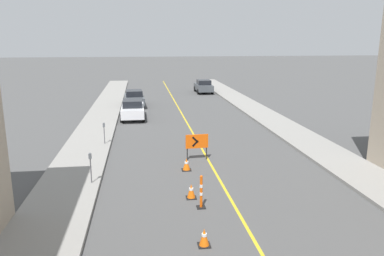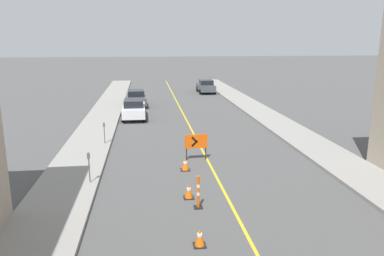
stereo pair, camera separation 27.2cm
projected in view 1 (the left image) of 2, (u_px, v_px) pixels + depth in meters
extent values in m
cube|color=gold|center=(189.00, 126.00, 28.18)|extent=(0.12, 62.89, 0.01)
cube|color=gray|center=(96.00, 127.00, 27.26)|extent=(2.74, 62.89, 0.17)
cube|color=gray|center=(275.00, 122.00, 29.06)|extent=(2.74, 62.89, 0.17)
cube|color=black|center=(204.00, 245.00, 11.77)|extent=(0.40, 0.40, 0.03)
cone|color=orange|center=(204.00, 237.00, 11.70)|extent=(0.32, 0.32, 0.56)
cylinder|color=white|center=(204.00, 235.00, 11.69)|extent=(0.17, 0.17, 0.09)
cube|color=black|center=(191.00, 198.00, 15.32)|extent=(0.42, 0.42, 0.03)
cone|color=orange|center=(191.00, 191.00, 15.25)|extent=(0.34, 0.34, 0.58)
cylinder|color=white|center=(191.00, 189.00, 15.23)|extent=(0.17, 0.17, 0.09)
cube|color=black|center=(186.00, 170.00, 18.59)|extent=(0.46, 0.46, 0.03)
cone|color=orange|center=(186.00, 164.00, 18.52)|extent=(0.37, 0.37, 0.59)
cylinder|color=white|center=(186.00, 163.00, 18.51)|extent=(0.19, 0.19, 0.09)
cube|color=black|center=(201.00, 207.00, 14.43)|extent=(0.34, 0.34, 0.04)
cylinder|color=#EF560C|center=(201.00, 192.00, 14.29)|extent=(0.10, 0.10, 1.20)
cylinder|color=white|center=(201.00, 194.00, 14.31)|extent=(0.12, 0.12, 0.12)
cylinder|color=white|center=(201.00, 186.00, 14.23)|extent=(0.12, 0.12, 0.12)
sphere|color=#EF560C|center=(201.00, 177.00, 14.15)|extent=(0.12, 0.12, 0.12)
cube|color=#EF560C|center=(197.00, 141.00, 19.97)|extent=(1.23, 0.15, 0.75)
cube|color=black|center=(195.00, 140.00, 19.89)|extent=(0.36, 0.04, 0.36)
cube|color=black|center=(195.00, 143.00, 19.94)|extent=(0.36, 0.04, 0.36)
cylinder|color=black|center=(187.00, 154.00, 20.06)|extent=(0.06, 0.06, 0.65)
cylinder|color=black|center=(206.00, 154.00, 20.20)|extent=(0.06, 0.06, 0.65)
cube|color=silver|center=(133.00, 110.00, 30.57)|extent=(1.83, 4.31, 0.72)
cube|color=black|center=(132.00, 103.00, 30.22)|extent=(1.55, 1.95, 0.55)
cylinder|color=black|center=(123.00, 112.00, 31.83)|extent=(0.23, 0.64, 0.64)
cylinder|color=black|center=(143.00, 111.00, 32.05)|extent=(0.23, 0.64, 0.64)
cylinder|color=black|center=(122.00, 118.00, 29.26)|extent=(0.23, 0.64, 0.64)
cylinder|color=black|center=(144.00, 118.00, 29.48)|extent=(0.23, 0.64, 0.64)
cube|color=#474C51|center=(134.00, 99.00, 36.30)|extent=(2.04, 4.40, 0.72)
cube|color=black|center=(134.00, 93.00, 35.95)|extent=(1.64, 2.02, 0.55)
cylinder|color=black|center=(126.00, 101.00, 37.56)|extent=(0.26, 0.65, 0.64)
cylinder|color=black|center=(143.00, 101.00, 37.78)|extent=(0.26, 0.65, 0.64)
cylinder|color=black|center=(125.00, 105.00, 34.99)|extent=(0.26, 0.65, 0.64)
cylinder|color=black|center=(143.00, 105.00, 35.21)|extent=(0.26, 0.65, 0.64)
cube|color=#474C51|center=(203.00, 87.00, 45.60)|extent=(1.81, 4.30, 0.72)
cube|color=black|center=(204.00, 82.00, 45.25)|extent=(1.53, 1.94, 0.55)
cylinder|color=black|center=(195.00, 89.00, 46.86)|extent=(0.22, 0.64, 0.64)
cylinder|color=black|center=(208.00, 89.00, 47.08)|extent=(0.22, 0.64, 0.64)
cylinder|color=black|center=(198.00, 92.00, 44.29)|extent=(0.22, 0.64, 0.64)
cylinder|color=black|center=(212.00, 91.00, 44.51)|extent=(0.22, 0.64, 0.64)
cylinder|color=#4C4C51|center=(91.00, 171.00, 16.39)|extent=(0.05, 0.05, 1.11)
cube|color=#565B60|center=(90.00, 156.00, 16.24)|extent=(0.12, 0.10, 0.22)
sphere|color=#565B60|center=(90.00, 154.00, 16.21)|extent=(0.11, 0.11, 0.11)
cylinder|color=#4C4C51|center=(104.00, 135.00, 22.63)|extent=(0.05, 0.05, 1.03)
cube|color=#565B60|center=(104.00, 125.00, 22.49)|extent=(0.12, 0.10, 0.22)
sphere|color=#565B60|center=(104.00, 123.00, 22.46)|extent=(0.11, 0.11, 0.11)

